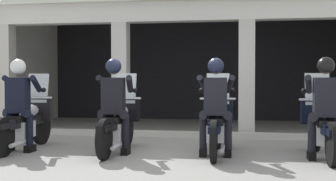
# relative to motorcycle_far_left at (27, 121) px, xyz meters

# --- Properties ---
(ground_plane) EXTENTS (80.00, 80.00, 0.00)m
(ground_plane) POSITION_rel_motorcycle_far_left_xyz_m (2.51, 2.94, -0.50)
(ground_plane) COLOR gray
(station_building) EXTENTS (9.66, 4.31, 3.13)m
(station_building) POSITION_rel_motorcycle_far_left_xyz_m (2.45, 4.70, 1.49)
(station_building) COLOR black
(station_building) RESTS_ON ground
(kerb_strip) EXTENTS (9.16, 0.24, 0.12)m
(kerb_strip) POSITION_rel_motorcycle_far_left_xyz_m (2.45, 2.05, -0.44)
(kerb_strip) COLOR #B7B5AD
(kerb_strip) RESTS_ON ground
(motorcycle_far_left) EXTENTS (0.62, 2.04, 1.35)m
(motorcycle_far_left) POSITION_rel_motorcycle_far_left_xyz_m (0.00, 0.00, 0.00)
(motorcycle_far_left) COLOR black
(motorcycle_far_left) RESTS_ON ground
(police_officer_far_left) EXTENTS (0.63, 0.61, 1.58)m
(police_officer_far_left) POSITION_rel_motorcycle_far_left_xyz_m (-0.00, -0.28, 0.44)
(police_officer_far_left) COLOR black
(police_officer_far_left) RESTS_ON ground
(motorcycle_center_left) EXTENTS (0.62, 2.04, 1.35)m
(motorcycle_center_left) POSITION_rel_motorcycle_far_left_xyz_m (1.67, 0.02, 0.00)
(motorcycle_center_left) COLOR black
(motorcycle_center_left) RESTS_ON ground
(police_officer_center_left) EXTENTS (0.63, 0.61, 1.58)m
(police_officer_center_left) POSITION_rel_motorcycle_far_left_xyz_m (1.67, -0.26, 0.44)
(police_officer_center_left) COLOR black
(police_officer_center_left) RESTS_ON ground
(motorcycle_center_right) EXTENTS (0.62, 2.04, 1.35)m
(motorcycle_center_right) POSITION_rel_motorcycle_far_left_xyz_m (3.35, 0.07, 0.00)
(motorcycle_center_right) COLOR black
(motorcycle_center_right) RESTS_ON ground
(police_officer_center_right) EXTENTS (0.63, 0.61, 1.58)m
(police_officer_center_right) POSITION_rel_motorcycle_far_left_xyz_m (3.35, -0.21, 0.44)
(police_officer_center_right) COLOR black
(police_officer_center_right) RESTS_ON ground
(motorcycle_far_right) EXTENTS (0.62, 2.04, 1.35)m
(motorcycle_far_right) POSITION_rel_motorcycle_far_left_xyz_m (5.02, 0.02, 0.00)
(motorcycle_far_right) COLOR black
(motorcycle_far_right) RESTS_ON ground
(police_officer_far_right) EXTENTS (0.63, 0.61, 1.58)m
(police_officer_far_right) POSITION_rel_motorcycle_far_left_xyz_m (5.02, -0.27, 0.44)
(police_officer_far_right) COLOR black
(police_officer_far_right) RESTS_ON ground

